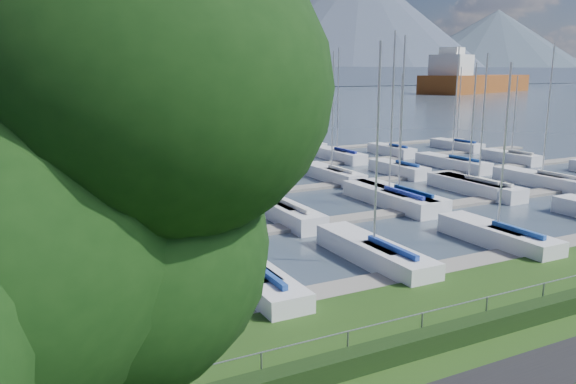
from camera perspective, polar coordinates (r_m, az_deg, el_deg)
path at (r=19.27m, az=21.75°, el=-17.32°), size 160.00×2.00×0.04m
water at (r=274.19m, az=-24.60°, el=9.07°), size 800.00×540.00×0.20m
hedge at (r=20.68m, az=16.29°, el=-13.76°), size 80.00×0.70×0.70m
fence at (r=20.60m, az=15.66°, el=-11.23°), size 80.00×0.04×0.04m
foothill at (r=343.97m, az=-25.30°, el=10.49°), size 900.00×80.00×12.00m
mountains at (r=420.50m, az=-25.19°, el=16.17°), size 1190.00×360.00×115.00m
docks at (r=42.87m, az=-8.54°, el=-0.69°), size 90.00×41.60×0.25m
crane at (r=41.46m, az=-11.63°, el=6.53°), size 5.72×13.48×22.35m
cargo_ship_mid at (r=237.71m, az=-16.01°, el=10.32°), size 107.65×18.65×21.50m
cargo_ship_east at (r=274.30m, az=18.39°, el=10.41°), size 84.00×47.63×21.50m
sailboat_fleet at (r=43.97m, az=-14.05°, el=6.75°), size 75.96×50.13×12.85m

